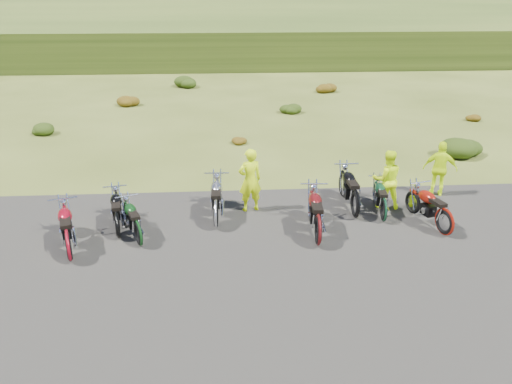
{
  "coord_description": "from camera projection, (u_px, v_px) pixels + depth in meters",
  "views": [
    {
      "loc": [
        -0.95,
        -10.94,
        6.18
      ],
      "look_at": [
        -0.13,
        1.45,
        1.02
      ],
      "focal_mm": 35.0,
      "sensor_mm": 36.0,
      "label": 1
    }
  ],
  "objects": [
    {
      "name": "person_right_b",
      "position": [
        440.0,
        170.0,
        15.51
      ],
      "size": [
        1.1,
        0.74,
        1.74
      ],
      "primitive_type": "imported",
      "rotation": [
        0.0,
        0.0,
        2.8
      ],
      "color": "#CBEB0C",
      "rests_on": "ground"
    },
    {
      "name": "shrub_3",
      "position": [
        186.0,
        80.0,
        32.31
      ],
      "size": [
        1.56,
        1.56,
        0.92
      ],
      "primitive_type": "ellipsoid",
      "color": "#1E320C",
      "rests_on": "ground"
    },
    {
      "name": "motorcycle_6",
      "position": [
        442.0,
        235.0,
        13.32
      ],
      "size": [
        1.22,
        2.2,
        1.09
      ],
      "primitive_type": null,
      "rotation": [
        0.0,
        0.0,
        1.84
      ],
      "color": "maroon",
      "rests_on": "ground"
    },
    {
      "name": "shrub_6",
      "position": [
        325.0,
        86.0,
        30.93
      ],
      "size": [
        1.3,
        1.3,
        0.77
      ],
      "primitive_type": "ellipsoid",
      "color": "#5A330B",
      "rests_on": "ground"
    },
    {
      "name": "hill_plateau",
      "position": [
        225.0,
        14.0,
        113.85
      ],
      "size": [
        300.0,
        90.0,
        9.17
      ],
      "primitive_type": "cube",
      "color": "#2E4015",
      "rests_on": "ground"
    },
    {
      "name": "shrub_2",
      "position": [
        127.0,
        100.0,
        27.28
      ],
      "size": [
        1.3,
        1.3,
        0.77
      ],
      "primitive_type": "ellipsoid",
      "color": "#5A330B",
      "rests_on": "ground"
    },
    {
      "name": "motorcycle_7",
      "position": [
        383.0,
        221.0,
        14.09
      ],
      "size": [
        0.83,
        1.94,
        0.99
      ],
      "primitive_type": null,
      "rotation": [
        0.0,
        0.0,
        1.46
      ],
      "color": "#0D311B",
      "rests_on": "ground"
    },
    {
      "name": "motorcycle_4",
      "position": [
        317.0,
        245.0,
        12.81
      ],
      "size": [
        0.92,
        2.35,
        1.2
      ],
      "primitive_type": null,
      "rotation": [
        0.0,
        0.0,
        1.5
      ],
      "color": "#4B0C0E",
      "rests_on": "ground"
    },
    {
      "name": "motorcycle_2",
      "position": [
        140.0,
        246.0,
        12.77
      ],
      "size": [
        1.3,
        2.0,
        1.0
      ],
      "primitive_type": null,
      "rotation": [
        0.0,
        0.0,
        1.96
      ],
      "color": "black",
      "rests_on": "ground"
    },
    {
      "name": "motorcycle_5",
      "position": [
        354.0,
        218.0,
        14.33
      ],
      "size": [
        0.78,
        2.31,
        1.21
      ],
      "primitive_type": null,
      "rotation": [
        0.0,
        0.0,
        1.58
      ],
      "color": "black",
      "rests_on": "ground"
    },
    {
      "name": "shrub_7",
      "position": [
        462.0,
        144.0,
        19.38
      ],
      "size": [
        1.56,
        1.56,
        0.92
      ],
      "primitive_type": "ellipsoid",
      "color": "#1E320C",
      "rests_on": "ground"
    },
    {
      "name": "gravel_pad",
      "position": [
        273.0,
        297.0,
        10.67
      ],
      "size": [
        20.0,
        12.0,
        0.04
      ],
      "primitive_type": "cube",
      "color": "black",
      "rests_on": "ground"
    },
    {
      "name": "shrub_8",
      "position": [
        471.0,
        116.0,
        24.53
      ],
      "size": [
        0.77,
        0.77,
        0.45
      ],
      "primitive_type": "ellipsoid",
      "color": "#5A330B",
      "rests_on": "ground"
    },
    {
      "name": "ground",
      "position": [
        265.0,
        251.0,
        12.51
      ],
      "size": [
        300.0,
        300.0,
        0.0
      ],
      "primitive_type": "plane",
      "color": "#3E4918",
      "rests_on": "ground"
    },
    {
      "name": "shrub_1",
      "position": [
        41.0,
        127.0,
        22.25
      ],
      "size": [
        1.03,
        1.03,
        0.61
      ],
      "primitive_type": "ellipsoid",
      "color": "#1E320C",
      "rests_on": "ground"
    },
    {
      "name": "shrub_5",
      "position": [
        290.0,
        107.0,
        25.9
      ],
      "size": [
        1.03,
        1.03,
        0.61
      ],
      "primitive_type": "ellipsoid",
      "color": "#1E320C",
      "rests_on": "ground"
    },
    {
      "name": "shrub_4",
      "position": [
        237.0,
        139.0,
        20.87
      ],
      "size": [
        0.77,
        0.77,
        0.45
      ],
      "primitive_type": "ellipsoid",
      "color": "#5A330B",
      "rests_on": "ground"
    },
    {
      "name": "motorcycle_1",
      "position": [
        71.0,
        261.0,
        12.09
      ],
      "size": [
        1.36,
        2.33,
        1.16
      ],
      "primitive_type": null,
      "rotation": [
        0.0,
        0.0,
        1.88
      ],
      "color": "maroon",
      "rests_on": "ground"
    },
    {
      "name": "motorcycle_0",
      "position": [
        119.0,
        238.0,
        13.19
      ],
      "size": [
        1.03,
        2.09,
        1.05
      ],
      "primitive_type": null,
      "rotation": [
        0.0,
        0.0,
        1.76
      ],
      "color": "black",
      "rests_on": "ground"
    },
    {
      "name": "person_right_a",
      "position": [
        387.0,
        180.0,
        14.61
      ],
      "size": [
        0.89,
        0.71,
        1.78
      ],
      "primitive_type": "imported",
      "rotation": [
        0.0,
        0.0,
        3.1
      ],
      "color": "#CBEB0C",
      "rests_on": "ground"
    },
    {
      "name": "motorcycle_3",
      "position": [
        216.0,
        228.0,
        13.73
      ],
      "size": [
        0.79,
        2.23,
        1.16
      ],
      "primitive_type": null,
      "rotation": [
        0.0,
        0.0,
        1.55
      ],
      "color": "#A9A9AE",
      "rests_on": "ground"
    },
    {
      "name": "hill_slope",
      "position": [
        230.0,
        42.0,
        58.57
      ],
      "size": [
        300.0,
        45.97,
        9.37
      ],
      "primitive_type": null,
      "rotation": [
        0.14,
        0.0,
        0.0
      ],
      "color": "#2E4015",
      "rests_on": "ground"
    },
    {
      "name": "person_middle",
      "position": [
        250.0,
        181.0,
        14.4
      ],
      "size": [
        0.79,
        0.62,
        1.89
      ],
      "primitive_type": "imported",
      "rotation": [
        0.0,
        0.0,
        3.42
      ],
      "color": "#CBEB0C",
      "rests_on": "ground"
    }
  ]
}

